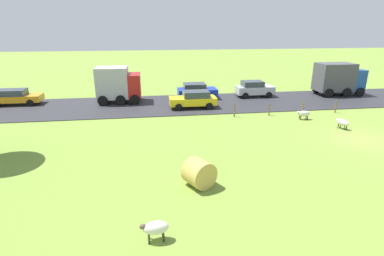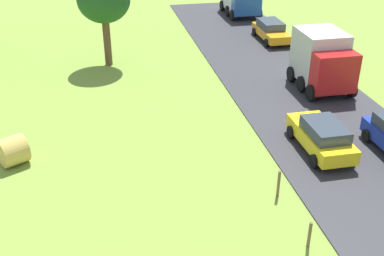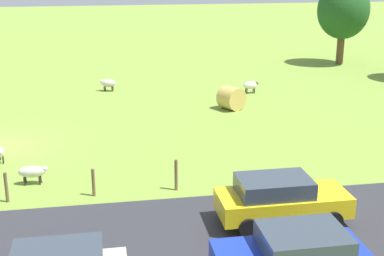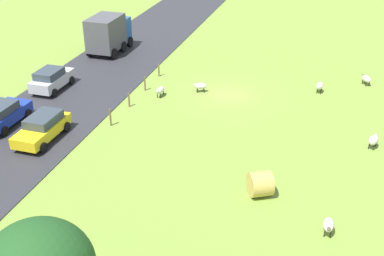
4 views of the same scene
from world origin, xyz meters
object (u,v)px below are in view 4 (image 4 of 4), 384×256
Objects in this scene: sheep_1 at (160,90)px; sheep_0 at (374,140)px; car_4 at (2,114)px; sheep_4 at (328,225)px; hay_bale_0 at (260,184)px; sheep_2 at (320,86)px; sheep_5 at (366,79)px; car_0 at (52,79)px; car_3 at (42,127)px; truck_1 at (108,33)px; sheep_3 at (200,86)px.

sheep_0 is at bearing 167.62° from sheep_1.
sheep_4 is at bearing 167.12° from car_4.
sheep_4 is at bearing 136.30° from sheep_1.
hay_bale_0 is 0.33× the size of car_4.
sheep_2 is at bearing -149.20° from car_4.
sheep_5 is at bearing -142.71° from sheep_2.
hay_bale_0 is (2.06, 14.61, 0.14)m from sheep_2.
sheep_1 is at bearing -171.43° from car_0.
car_4 is (17.86, -2.73, 0.22)m from hay_bale_0.
car_3 is at bearing 37.88° from sheep_5.
sheep_5 is 18.10m from hay_bale_0.
car_4 is (-0.05, 6.28, -0.03)m from car_0.
hay_bale_0 is 0.27× the size of truck_1.
sheep_4 is at bearing 148.90° from hay_bale_0.
car_0 is (19.97, 5.60, 0.39)m from sheep_2.
car_0 is at bearing -4.98° from sheep_0.
car_0 is 8.02m from car_3.
sheep_0 reaches higher than sheep_4.
hay_bale_0 is 14.35m from car_3.
sheep_2 is at bearing 37.29° from sheep_5.
car_3 is (-3.68, 7.13, -0.05)m from car_0.
car_0 is (17.91, -9.00, 0.25)m from hay_bale_0.
sheep_5 is 25.02m from car_3.
sheep_0 is at bearing 153.93° from truck_1.
truck_1 is at bearing -44.20° from sheep_4.
car_0 reaches higher than car_4.
sheep_3 is at bearing -60.63° from hay_bale_0.
sheep_1 is (15.26, -3.35, -0.02)m from sheep_0.
sheep_2 is 0.26× the size of car_4.
car_3 is (-3.26, 16.47, -1.02)m from truck_1.
sheep_1 is at bearing -119.74° from car_3.
sheep_4 is 18.31m from car_3.
sheep_3 is at bearing -140.23° from car_4.
car_4 is (21.49, -4.92, 0.37)m from sheep_4.
truck_1 is (23.01, -1.11, 1.37)m from sheep_5.
car_0 reaches higher than sheep_5.
sheep_0 reaches higher than sheep_2.
sheep_4 reaches higher than sheep_5.
sheep_2 is at bearing -163.43° from sheep_3.
sheep_2 is 0.21× the size of truck_1.
sheep_1 is 0.87× the size of hay_bale_0.
car_4 is (11.12, 9.26, 0.40)m from sheep_3.
car_4 reaches higher than sheep_0.
sheep_5 is (-3.46, -2.63, -0.02)m from sheep_2.
hay_bale_0 reaches higher than sheep_1.
sheep_2 is at bearing -84.68° from sheep_4.
sheep_3 is at bearing -165.05° from car_0.
sheep_3 is (8.81, 2.62, -0.04)m from sheep_2.
sheep_3 is 14.48m from car_4.
car_3 is (20.06, 5.06, 0.34)m from sheep_0.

